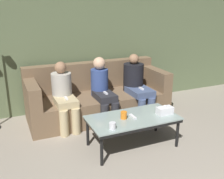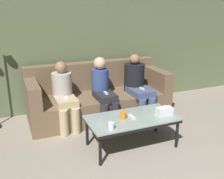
% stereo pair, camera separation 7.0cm
% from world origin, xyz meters
% --- Properties ---
extents(wall_back, '(12.00, 0.06, 2.60)m').
position_xyz_m(wall_back, '(0.00, 3.52, 1.30)').
color(wall_back, '#60704C').
rests_on(wall_back, ground_plane).
extents(couch, '(2.36, 0.91, 0.89)m').
position_xyz_m(couch, '(0.00, 3.01, 0.32)').
color(couch, brown).
rests_on(couch, ground_plane).
extents(coffee_table, '(1.20, 0.62, 0.43)m').
position_xyz_m(coffee_table, '(0.05, 1.81, 0.39)').
color(coffee_table, '#8C9E99').
rests_on(coffee_table, ground_plane).
extents(cup_near_left, '(0.08, 0.08, 0.09)m').
position_xyz_m(cup_near_left, '(-0.33, 1.60, 0.47)').
color(cup_near_left, silver).
rests_on(cup_near_left, coffee_table).
extents(cup_near_right, '(0.08, 0.08, 0.10)m').
position_xyz_m(cup_near_right, '(-0.08, 1.81, 0.48)').
color(cup_near_right, orange).
rests_on(cup_near_right, coffee_table).
extents(tissue_box, '(0.22, 0.12, 0.13)m').
position_xyz_m(tissue_box, '(0.50, 1.73, 0.48)').
color(tissue_box, white).
rests_on(tissue_box, coffee_table).
extents(game_remote, '(0.04, 0.15, 0.02)m').
position_xyz_m(game_remote, '(0.05, 1.81, 0.44)').
color(game_remote, white).
rests_on(game_remote, coffee_table).
extents(seated_person_left_end, '(0.31, 0.64, 1.03)m').
position_xyz_m(seated_person_left_end, '(-0.63, 2.77, 0.54)').
color(seated_person_left_end, tan).
rests_on(seated_person_left_end, ground_plane).
extents(seated_person_mid_left, '(0.31, 0.65, 1.05)m').
position_xyz_m(seated_person_mid_left, '(0.00, 2.76, 0.55)').
color(seated_person_mid_left, '#28282D').
rests_on(seated_person_mid_left, ground_plane).
extents(seated_person_mid_right, '(0.35, 0.72, 1.05)m').
position_xyz_m(seated_person_mid_right, '(0.63, 2.78, 0.56)').
color(seated_person_mid_right, '#47567A').
rests_on(seated_person_mid_right, ground_plane).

